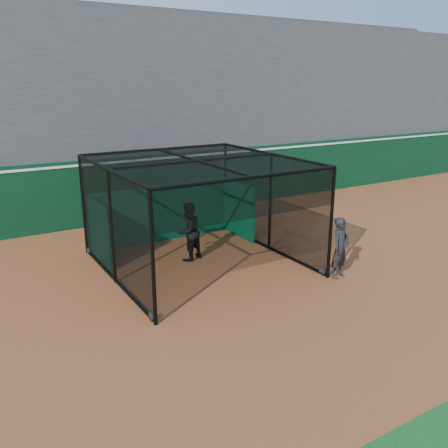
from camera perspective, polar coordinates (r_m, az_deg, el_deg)
ground at (r=12.10m, az=3.77°, el=-8.92°), size 120.00×120.00×0.00m
outfield_wall at (r=18.93m, az=-11.01°, el=4.40°), size 50.00×0.50×2.50m
grandstand at (r=22.11m, az=-15.01°, el=14.22°), size 50.00×7.85×8.95m
batting_cage at (r=13.76m, az=-3.13°, el=1.19°), size 5.25×5.58×3.10m
batter at (r=14.34m, az=-4.30°, el=-0.90°), size 1.05×0.94×1.80m
on_deck_player at (r=13.42m, az=13.81°, el=-2.81°), size 0.71×0.56×1.71m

